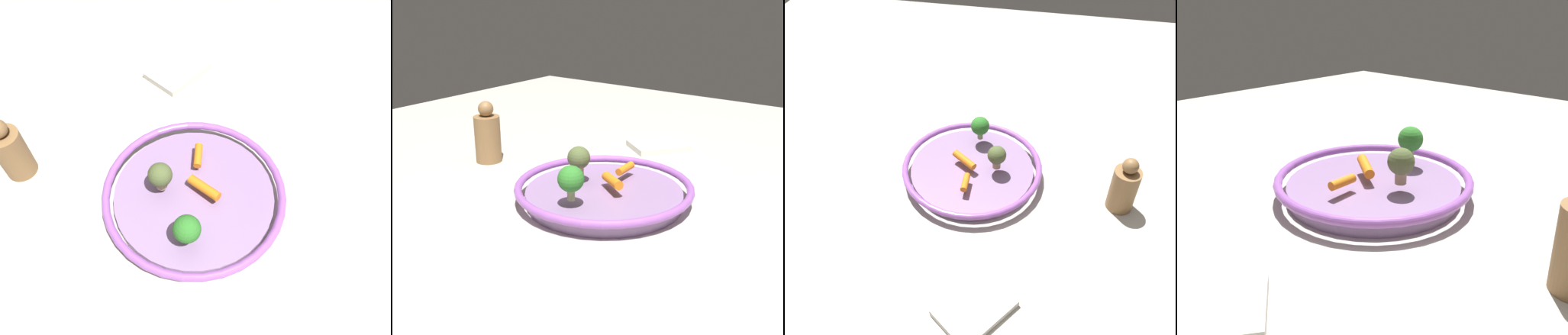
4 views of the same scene
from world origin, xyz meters
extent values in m
plane|color=#B7B2A8|center=(0.00, 0.00, 0.00)|extent=(1.84, 1.84, 0.00)
cylinder|color=#8E709E|center=(0.00, 0.00, 0.01)|extent=(0.28, 0.28, 0.02)
torus|color=#9956B5|center=(0.00, 0.00, 0.03)|extent=(0.32, 0.32, 0.01)
cylinder|color=orange|center=(-0.07, 0.00, 0.04)|extent=(0.05, 0.02, 0.02)
cylinder|color=orange|center=(0.00, 0.02, 0.04)|extent=(0.05, 0.06, 0.02)
cylinder|color=tan|center=(0.00, -0.06, 0.05)|extent=(0.02, 0.02, 0.02)
sphere|color=#4F5D32|center=(0.00, -0.06, 0.07)|extent=(0.04, 0.04, 0.04)
cylinder|color=#94AC66|center=(0.09, 0.00, 0.05)|extent=(0.01, 0.01, 0.02)
sphere|color=#2E7928|center=(0.09, 0.00, 0.07)|extent=(0.04, 0.04, 0.04)
cylinder|color=olive|center=(-0.03, -0.33, 0.05)|extent=(0.06, 0.06, 0.10)
sphere|color=olive|center=(-0.03, -0.33, 0.12)|extent=(0.03, 0.03, 0.03)
cube|color=silver|center=(-0.33, -0.07, 0.01)|extent=(0.16, 0.15, 0.01)
camera|label=1|loc=(0.34, 0.04, 0.59)|focal=35.25mm
camera|label=2|loc=(0.68, 0.48, 0.37)|focal=47.08mm
camera|label=3|loc=(-0.71, -0.16, 0.70)|focal=40.21mm
camera|label=4|loc=(-0.46, -0.43, 0.30)|focal=39.63mm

